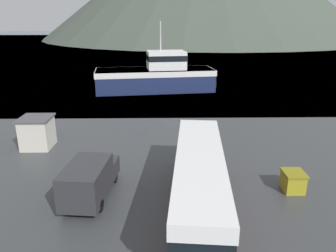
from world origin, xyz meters
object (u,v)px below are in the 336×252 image
object	(u,v)px
fishing_boat	(157,75)
storage_bin	(293,181)
dock_kiosk	(37,132)
delivery_van	(90,178)
tour_bus	(199,180)
small_boat	(192,84)

from	to	relation	value
fishing_boat	storage_bin	distance (m)	30.21
storage_bin	dock_kiosk	distance (m)	19.26
delivery_van	fishing_boat	world-z (taller)	fishing_boat
dock_kiosk	fishing_boat	bearing A→B (deg)	66.93
tour_bus	delivery_van	bearing A→B (deg)	170.88
tour_bus	delivery_van	world-z (taller)	tour_bus
fishing_boat	dock_kiosk	size ratio (longest dim) A/B	6.66
small_boat	tour_bus	bearing A→B (deg)	13.16
tour_bus	small_boat	world-z (taller)	tour_bus
storage_bin	small_boat	world-z (taller)	storage_bin
tour_bus	delivery_van	distance (m)	6.31
dock_kiosk	small_boat	xyz separation A→B (m)	(14.41, 23.60, -0.75)
tour_bus	delivery_van	xyz separation A→B (m)	(-6.08, 1.58, -0.65)
tour_bus	fishing_boat	xyz separation A→B (m)	(-2.70, 31.06, 0.32)
small_boat	dock_kiosk	bearing A→B (deg)	-13.89
tour_bus	fishing_boat	bearing A→B (deg)	100.38
delivery_van	fishing_boat	distance (m)	29.69
delivery_van	storage_bin	distance (m)	12.01
tour_bus	dock_kiosk	size ratio (longest dim) A/B	4.75
fishing_boat	dock_kiosk	distance (m)	23.48
delivery_van	dock_kiosk	bearing A→B (deg)	132.17
fishing_boat	small_boat	xyz separation A→B (m)	(5.21, 2.01, -1.66)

